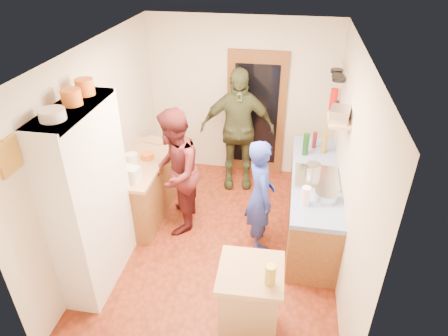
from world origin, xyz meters
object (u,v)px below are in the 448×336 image
(person_left, at_px, (177,171))
(person_hob, at_px, (263,197))
(island_base, at_px, (249,305))
(person_back, at_px, (238,130))
(hutch_body, at_px, (90,200))
(right_counter_base, at_px, (312,204))

(person_left, bearing_deg, person_hob, 71.02)
(island_base, height_order, person_back, person_back)
(hutch_body, relative_size, right_counter_base, 1.00)
(hutch_body, bearing_deg, right_counter_base, 27.47)
(island_base, bearing_deg, hutch_body, 163.27)
(island_base, relative_size, person_back, 0.44)
(hutch_body, xyz_separation_m, person_back, (1.32, 2.30, -0.12))
(right_counter_base, height_order, person_hob, person_hob)
(person_hob, distance_m, person_left, 1.20)
(right_counter_base, distance_m, island_base, 1.97)
(person_hob, bearing_deg, person_left, 59.92)
(right_counter_base, bearing_deg, person_left, -173.74)
(hutch_body, bearing_deg, person_hob, 25.10)
(island_base, relative_size, person_left, 0.49)
(right_counter_base, relative_size, person_hob, 1.43)
(right_counter_base, height_order, person_left, person_left)
(island_base, bearing_deg, person_left, 125.44)
(hutch_body, xyz_separation_m, person_hob, (1.84, 0.86, -0.33))
(right_counter_base, distance_m, person_left, 1.90)
(hutch_body, height_order, person_hob, hutch_body)
(right_counter_base, bearing_deg, person_back, 139.69)
(person_hob, bearing_deg, hutch_body, 96.39)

